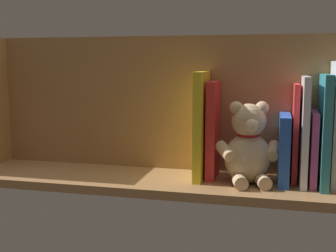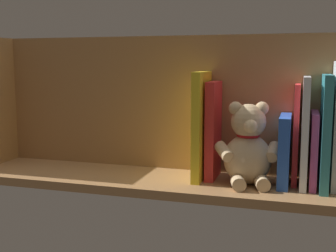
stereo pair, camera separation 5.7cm
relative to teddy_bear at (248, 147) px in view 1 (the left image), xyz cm
name	(u,v)px [view 1 (the left image)]	position (x,y,z in cm)	size (l,w,h in cm)	color
ground_plane	(168,181)	(20.19, -0.44, -9.92)	(109.27, 24.54, 2.20)	#A87A4C
shelf_back_panel	(177,103)	(20.19, -10.46, 9.36)	(109.27, 1.50, 36.37)	#9F7042
book_1	(324,131)	(-17.38, -1.89, 4.42)	(1.94, 14.83, 26.49)	teal
book_2	(313,148)	(-15.05, -2.77, 0.06)	(1.59, 13.07, 17.76)	#B23F72
book_3	(304,131)	(-12.90, -2.50, 4.17)	(1.56, 13.61, 25.99)	silver
book_4	(295,133)	(-10.92, -4.33, 3.24)	(1.28, 9.95, 24.13)	red
book_5	(284,149)	(-8.43, -2.42, -0.45)	(2.58, 13.79, 16.75)	blue
teddy_bear	(248,147)	(0.00, 0.00, 0.00)	(15.76, 14.76, 20.05)	#D1B284
book_6	(213,130)	(9.19, -3.77, 3.45)	(2.26, 11.07, 24.55)	red
book_7	(201,125)	(11.94, -2.30, 4.67)	(2.09, 14.02, 27.00)	yellow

